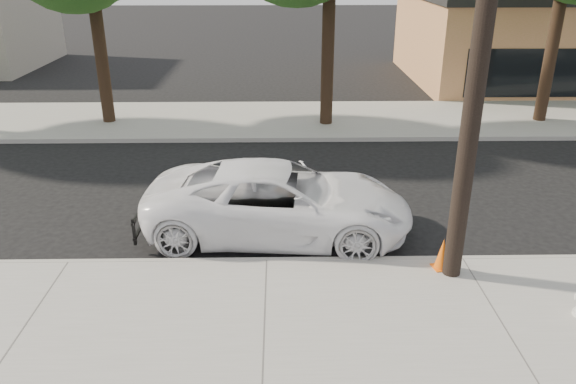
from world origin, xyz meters
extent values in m
plane|color=black|center=(0.00, 0.00, 0.00)|extent=(120.00, 120.00, 0.00)
cube|color=gray|center=(0.00, -4.30, 0.07)|extent=(90.00, 4.40, 0.15)
cube|color=gray|center=(0.00, 8.50, 0.07)|extent=(90.00, 5.00, 0.15)
cube|color=#9E9B93|center=(0.00, -2.10, 0.07)|extent=(90.00, 0.12, 0.16)
cylinder|color=black|center=(3.60, -2.70, 4.65)|extent=(0.34, 0.34, 9.00)
cylinder|color=black|center=(-6.00, 8.20, 2.28)|extent=(0.44, 0.44, 4.25)
cylinder|color=black|center=(2.00, 7.80, 2.53)|extent=(0.44, 0.44, 4.75)
cylinder|color=black|center=(10.00, 8.10, 2.35)|extent=(0.44, 0.44, 4.40)
imported|color=white|center=(0.27, -0.70, 0.81)|extent=(6.05, 3.15, 1.63)
cube|color=orange|center=(3.45, -2.50, 0.16)|extent=(0.38, 0.38, 0.02)
cone|color=orange|center=(3.45, -2.50, 0.47)|extent=(0.34, 0.34, 0.63)
camera|label=1|loc=(0.26, -12.05, 5.88)|focal=35.00mm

